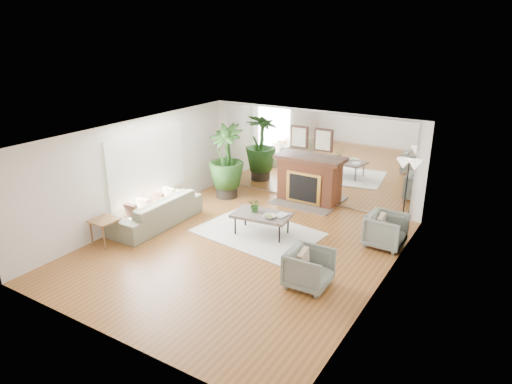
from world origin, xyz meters
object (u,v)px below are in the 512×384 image
Objects in this scene: armchair_front at (309,269)px; coffee_table at (262,216)px; potted_ficus at (226,159)px; floor_lamp at (408,170)px; fireplace at (307,180)px; armchair_back at (386,230)px; sofa at (156,211)px; side_table at (104,224)px.

coffee_table is at bearing 50.84° from armchair_front.
potted_ficus is 4.83m from floor_lamp.
armchair_back is (2.60, -1.46, -0.29)m from fireplace.
floor_lamp is at bearing 35.73° from coffee_table.
sofa is at bearing -127.41° from fireplace.
side_table is 0.34× the size of floor_lamp.
potted_ficus is (0.34, 2.47, 0.75)m from sofa.
potted_ficus is at bearing 142.37° from coffee_table.
coffee_table is 0.80× the size of floor_lamp.
side_table is (-2.67, -2.21, 0.02)m from coffee_table.
coffee_table is (0.02, -2.37, -0.18)m from fireplace.
coffee_table is 0.57× the size of sofa.
fireplace is 1.00× the size of potted_ficus.
coffee_table is 0.68× the size of potted_ficus.
potted_ficus is (-2.11, -0.73, 0.44)m from fireplace.
fireplace reaches higher than floor_lamp.
sofa is 4.12× the size of side_table.
floor_lamp reaches higher than side_table.
armchair_back is at bearing -95.64° from floor_lamp.
armchair_back is at bearing 108.87° from sofa.
coffee_table is 3.45m from floor_lamp.
floor_lamp is at bearing -9.30° from fireplace.
potted_ficus is 1.19× the size of floor_lamp.
coffee_table is at bearing -144.27° from floor_lamp.
fireplace is at bearing 59.94° from side_table.
armchair_back reaches higher than coffee_table.
fireplace is 4.04m from sofa.
fireplace is 5.29m from side_table.
fireplace reaches higher than armchair_front.
floor_lamp is (2.68, 1.93, 1.00)m from coffee_table.
potted_ficus is (-4.00, 3.08, 0.74)m from armchair_front.
fireplace reaches higher than coffee_table.
side_table is at bearing -98.01° from potted_ficus.
fireplace is 2.99m from armchair_back.
floor_lamp is (5.35, 4.14, 0.99)m from side_table.
floor_lamp reaches higher than armchair_front.
coffee_table is 2.74m from armchair_back.
fireplace is at bearing 19.19° from potted_ficus.
side_table is at bearing -142.29° from floor_lamp.
fireplace is at bearing 62.05° from armchair_back.
fireplace reaches higher than side_table.
sofa is at bearing 80.45° from armchair_front.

